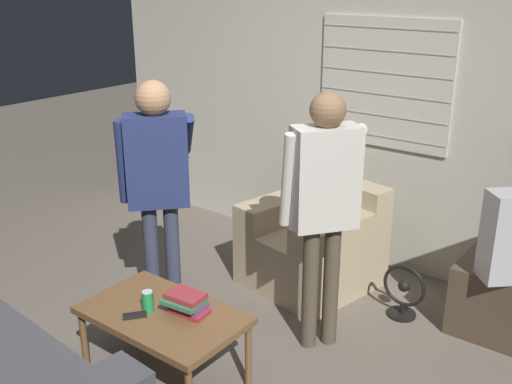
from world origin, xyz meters
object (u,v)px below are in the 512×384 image
Objects in this scene: spare_remote at (135,315)px; armchair_beige at (315,243)px; book_stack at (186,303)px; person_right_standing at (324,193)px; coffee_table at (163,319)px; person_left_standing at (157,172)px; soda_can at (148,301)px; floor_fan at (403,292)px.

armchair_beige is at bearing 123.60° from spare_remote.
book_stack is at bearing 85.14° from spare_remote.
person_right_standing is 1.29m from spare_remote.
coffee_table is (-0.04, -1.55, 0.08)m from armchair_beige.
person_left_standing reaches higher than coffee_table.
spare_remote is at bearing 96.75° from armchair_beige.
soda_can is at bearing 120.73° from spare_remote.
spare_remote is (0.48, -0.68, -0.57)m from person_left_standing.
spare_remote is at bearing -173.29° from person_right_standing.
soda_can is at bearing -175.21° from person_right_standing.
book_stack reaches higher than coffee_table.
book_stack is at bearing 33.08° from soda_can.
spare_remote is 0.33× the size of floor_fan.
soda_can is at bearing -119.55° from floor_fan.
spare_remote reaches higher than floor_fan.
floor_fan is at bearing 99.39° from spare_remote.
person_left_standing is at bearing 135.98° from coffee_table.
person_right_standing reaches higher than soda_can.
person_right_standing is at bearing 57.82° from soda_can.
person_right_standing is at bearing 59.98° from coffee_table.
soda_can is at bearing -149.49° from coffee_table.
armchair_beige is 1.37m from person_left_standing.
person_left_standing is 1.00× the size of person_right_standing.
coffee_table reaches higher than floor_fan.
book_stack reaches higher than spare_remote.
book_stack is 2.00× the size of spare_remote.
book_stack is 1.61m from floor_fan.
soda_can is at bearing -146.92° from book_stack.
soda_can is at bearing 96.92° from armchair_beige.
soda_can reaches higher than spare_remote.
person_right_standing reaches higher than spare_remote.
soda_can is (-0.07, -0.04, 0.11)m from coffee_table.
coffee_table is 1.71m from floor_fan.
person_left_standing and person_right_standing have the same top height.
person_right_standing is at bearing -30.66° from person_left_standing.
spare_remote is (-0.08, -0.13, 0.06)m from coffee_table.
floor_fan is (0.80, 1.50, -0.23)m from coffee_table.
coffee_table is 1.00m from person_left_standing.
book_stack is at bearing -82.39° from person_left_standing.
person_right_standing is (0.50, 0.87, 0.62)m from coffee_table.
person_left_standing is 12.95× the size of soda_can.
armchair_beige is at bearing 176.02° from floor_fan.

